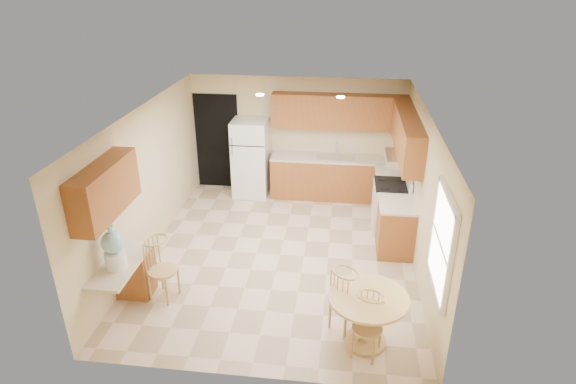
# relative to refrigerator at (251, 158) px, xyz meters

# --- Properties ---
(floor) EXTENTS (5.50, 5.50, 0.00)m
(floor) POSITION_rel_refrigerator_xyz_m (0.95, -2.40, -0.83)
(floor) COLOR beige
(floor) RESTS_ON ground
(ceiling) EXTENTS (4.50, 5.50, 0.02)m
(ceiling) POSITION_rel_refrigerator_xyz_m (0.95, -2.40, 1.67)
(ceiling) COLOR white
(ceiling) RESTS_ON wall_back
(wall_back) EXTENTS (4.50, 0.02, 2.50)m
(wall_back) POSITION_rel_refrigerator_xyz_m (0.95, 0.35, 0.42)
(wall_back) COLOR #C6B185
(wall_back) RESTS_ON floor
(wall_front) EXTENTS (4.50, 0.02, 2.50)m
(wall_front) POSITION_rel_refrigerator_xyz_m (0.95, -5.15, 0.42)
(wall_front) COLOR #C6B185
(wall_front) RESTS_ON floor
(wall_left) EXTENTS (0.02, 5.50, 2.50)m
(wall_left) POSITION_rel_refrigerator_xyz_m (-1.30, -2.40, 0.42)
(wall_left) COLOR #C6B185
(wall_left) RESTS_ON floor
(wall_right) EXTENTS (0.02, 5.50, 2.50)m
(wall_right) POSITION_rel_refrigerator_xyz_m (3.20, -2.40, 0.42)
(wall_right) COLOR #C6B185
(wall_right) RESTS_ON floor
(doorway) EXTENTS (0.90, 0.02, 2.10)m
(doorway) POSITION_rel_refrigerator_xyz_m (-0.80, 0.34, 0.22)
(doorway) COLOR black
(doorway) RESTS_ON floor
(base_cab_back) EXTENTS (2.75, 0.60, 0.87)m
(base_cab_back) POSITION_rel_refrigerator_xyz_m (1.83, 0.05, -0.39)
(base_cab_back) COLOR #9E5A28
(base_cab_back) RESTS_ON floor
(counter_back) EXTENTS (2.75, 0.63, 0.04)m
(counter_back) POSITION_rel_refrigerator_xyz_m (1.83, 0.05, 0.06)
(counter_back) COLOR beige
(counter_back) RESTS_ON base_cab_back
(base_cab_right_a) EXTENTS (0.60, 0.59, 0.87)m
(base_cab_right_a) POSITION_rel_refrigerator_xyz_m (2.90, -0.54, -0.39)
(base_cab_right_a) COLOR #9E5A28
(base_cab_right_a) RESTS_ON floor
(counter_right_a) EXTENTS (0.63, 0.59, 0.04)m
(counter_right_a) POSITION_rel_refrigerator_xyz_m (2.90, -0.54, 0.06)
(counter_right_a) COLOR beige
(counter_right_a) RESTS_ON base_cab_right_a
(base_cab_right_b) EXTENTS (0.60, 0.80, 0.87)m
(base_cab_right_b) POSITION_rel_refrigerator_xyz_m (2.90, -2.00, -0.39)
(base_cab_right_b) COLOR #9E5A28
(base_cab_right_b) RESTS_ON floor
(counter_right_b) EXTENTS (0.63, 0.80, 0.04)m
(counter_right_b) POSITION_rel_refrigerator_xyz_m (2.90, -2.00, 0.06)
(counter_right_b) COLOR beige
(counter_right_b) RESTS_ON base_cab_right_b
(upper_cab_back) EXTENTS (2.75, 0.33, 0.70)m
(upper_cab_back) POSITION_rel_refrigerator_xyz_m (1.83, 0.19, 1.02)
(upper_cab_back) COLOR #9E5A28
(upper_cab_back) RESTS_ON wall_back
(upper_cab_right) EXTENTS (0.33, 2.42, 0.70)m
(upper_cab_right) POSITION_rel_refrigerator_xyz_m (3.04, -1.19, 1.02)
(upper_cab_right) COLOR #9E5A28
(upper_cab_right) RESTS_ON wall_right
(upper_cab_left) EXTENTS (0.33, 1.40, 0.70)m
(upper_cab_left) POSITION_rel_refrigerator_xyz_m (-1.13, -4.00, 1.02)
(upper_cab_left) COLOR #9E5A28
(upper_cab_left) RESTS_ON wall_left
(sink) EXTENTS (0.78, 0.44, 0.01)m
(sink) POSITION_rel_refrigerator_xyz_m (1.80, 0.05, 0.08)
(sink) COLOR silver
(sink) RESTS_ON counter_back
(range_hood) EXTENTS (0.50, 0.76, 0.14)m
(range_hood) POSITION_rel_refrigerator_xyz_m (2.95, -1.22, 0.59)
(range_hood) COLOR silver
(range_hood) RESTS_ON upper_cab_right
(desk_pedestal) EXTENTS (0.48, 0.42, 0.72)m
(desk_pedestal) POSITION_rel_refrigerator_xyz_m (-1.05, -3.72, -0.47)
(desk_pedestal) COLOR #9E5A28
(desk_pedestal) RESTS_ON floor
(desk_top) EXTENTS (0.50, 1.20, 0.04)m
(desk_top) POSITION_rel_refrigerator_xyz_m (-1.05, -4.10, -0.08)
(desk_top) COLOR beige
(desk_top) RESTS_ON desk_pedestal
(window) EXTENTS (0.06, 1.12, 1.30)m
(window) POSITION_rel_refrigerator_xyz_m (3.18, -4.25, 0.67)
(window) COLOR white
(window) RESTS_ON wall_right
(can_light_a) EXTENTS (0.14, 0.14, 0.02)m
(can_light_a) POSITION_rel_refrigerator_xyz_m (0.45, -1.20, 1.66)
(can_light_a) COLOR white
(can_light_a) RESTS_ON ceiling
(can_light_b) EXTENTS (0.14, 0.14, 0.02)m
(can_light_b) POSITION_rel_refrigerator_xyz_m (1.85, -1.20, 1.66)
(can_light_b) COLOR white
(can_light_b) RESTS_ON ceiling
(refrigerator) EXTENTS (0.73, 0.71, 1.66)m
(refrigerator) POSITION_rel_refrigerator_xyz_m (0.00, 0.00, 0.00)
(refrigerator) COLOR white
(refrigerator) RESTS_ON floor
(stove) EXTENTS (0.65, 0.76, 1.09)m
(stove) POSITION_rel_refrigerator_xyz_m (2.88, -1.22, -0.36)
(stove) COLOR white
(stove) RESTS_ON floor
(dining_table) EXTENTS (1.02, 1.02, 0.76)m
(dining_table) POSITION_rel_refrigerator_xyz_m (2.35, -4.41, -0.33)
(dining_table) COLOR tan
(dining_table) RESTS_ON floor
(chair_table_a) EXTENTS (0.42, 0.52, 0.94)m
(chair_table_a) POSITION_rel_refrigerator_xyz_m (2.09, -4.25, -0.25)
(chair_table_a) COLOR tan
(chair_table_a) RESTS_ON floor
(chair_table_b) EXTENTS (0.39, 0.42, 0.87)m
(chair_table_b) POSITION_rel_refrigerator_xyz_m (2.35, -4.68, -0.30)
(chair_table_b) COLOR tan
(chair_table_b) RESTS_ON floor
(chair_desk) EXTENTS (0.43, 0.55, 0.97)m
(chair_desk) POSITION_rel_refrigerator_xyz_m (-0.60, -3.85, -0.24)
(chair_desk) COLOR tan
(chair_desk) RESTS_ON floor
(water_crock) EXTENTS (0.31, 0.31, 0.65)m
(water_crock) POSITION_rel_refrigerator_xyz_m (-1.05, -4.19, 0.23)
(water_crock) COLOR white
(water_crock) RESTS_ON desk_top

